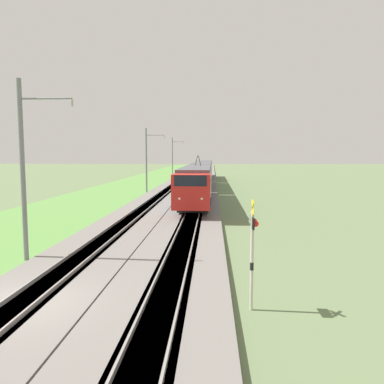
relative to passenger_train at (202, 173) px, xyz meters
The scene contains 11 objects.
ground_plane 46.54m from the passenger_train, behind, with size 400.00×400.00×0.00m, color #60754C.
ballast_main 6.21m from the passenger_train, 50.15° to the left, with size 240.00×4.40×0.30m.
ballast_adjacent 4.31m from the passenger_train, ahead, with size 240.00×4.40×0.30m.
track_main 6.20m from the passenger_train, 50.15° to the left, with size 240.00×1.57×0.45m.
track_adjacent 4.30m from the passenger_train, ahead, with size 240.00×1.57×0.45m.
grass_verge 12.40m from the passenger_train, 72.19° to the left, with size 240.00×10.32×0.12m.
passenger_train is the anchor object (origin of this frame).
crossing_signal_far 45.70m from the passenger_train, behind, with size 0.70×0.23×3.58m.
catenary_mast_near 41.44m from the passenger_train, behind, with size 0.22×2.56×8.39m.
catenary_mast_mid 11.47m from the passenger_train, 141.53° to the left, with size 0.22×2.56×8.45m.
catenary_mast_far 24.27m from the passenger_train, 16.88° to the left, with size 0.22×2.56×8.74m.
Camera 1 is at (-11.09, -6.02, 4.99)m, focal length 35.00 mm.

